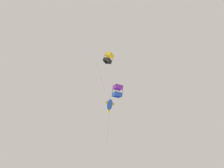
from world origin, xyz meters
TOP-DOWN VIEW (x-y plane):
  - kite_box_highest at (0.46, -1.74)m, footprint 3.56×3.13m
  - kite_fish_near_right at (0.16, 1.88)m, footprint 1.59×1.49m
  - kite_box_low_drifter at (-0.11, 3.03)m, footprint 2.78×2.74m

SIDE VIEW (x-z plane):
  - kite_fish_near_right at x=0.16m, z-range 13.55..15.93m
  - kite_box_highest at x=0.46m, z-range 13.62..24.45m
  - kite_box_low_drifter at x=-0.11m, z-range 20.01..26.58m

